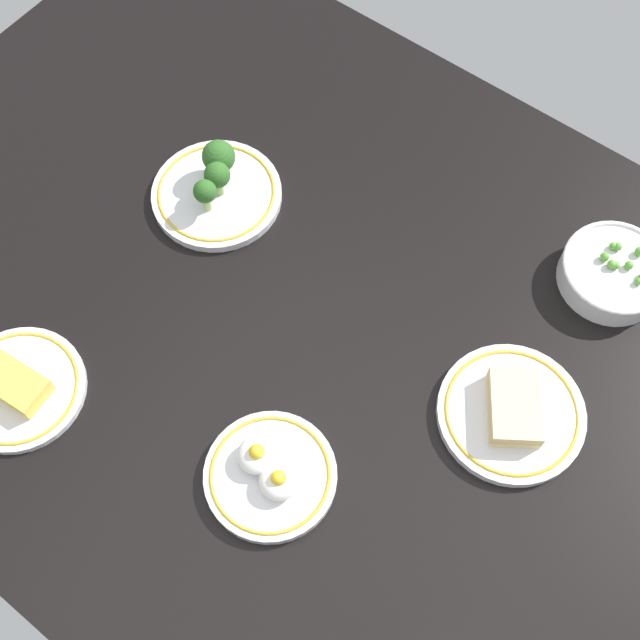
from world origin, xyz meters
The scene contains 6 objects.
dining_table centered at (0.00, 0.00, 2.00)cm, with size 152.99×103.98×4.00cm, color black.
plate_cheese centered at (26.33, 31.99, 5.08)cm, with size 17.96×17.96×3.90cm.
bowl_peas centered at (-28.57, -30.94, 6.26)cm, with size 15.23×15.23×5.09cm.
plate_eggs centered at (-7.90, 20.93, 5.41)cm, with size 17.02×17.02×5.26cm.
plate_sandwich centered at (-27.98, -4.71, 5.36)cm, with size 19.57×19.57×4.63cm.
plate_broccoli centered at (25.65, -8.27, 6.01)cm, with size 19.58×19.58×7.96cm.
Camera 1 is at (-30.89, 40.77, 108.26)cm, focal length 46.79 mm.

